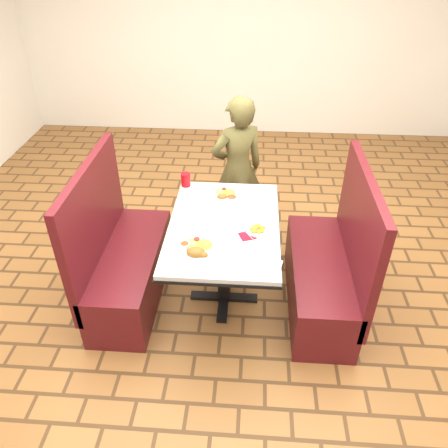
{
  "coord_description": "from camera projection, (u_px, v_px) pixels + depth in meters",
  "views": [
    {
      "loc": [
        0.19,
        -2.6,
        2.58
      ],
      "look_at": [
        0.0,
        0.0,
        0.75
      ],
      "focal_mm": 35.0,
      "sensor_mm": 36.0,
      "label": 1
    }
  ],
  "objects": [
    {
      "name": "knife_utensil",
      "position": [
        205.0,
        254.0,
        2.89
      ],
      "size": [
        0.03,
        0.16,
        0.0
      ],
      "primitive_type": "cube",
      "rotation": [
        0.0,
        0.0,
        0.12
      ],
      "color": "silver",
      "rests_on": "dining_table"
    },
    {
      "name": "plantain_plate",
      "position": [
        258.0,
        230.0,
        3.11
      ],
      "size": [
        0.17,
        0.17,
        0.03
      ],
      "rotation": [
        0.0,
        0.0,
        -0.02
      ],
      "color": "white",
      "rests_on": "dining_table"
    },
    {
      "name": "far_dinner_plate",
      "position": [
        226.0,
        193.0,
        3.49
      ],
      "size": [
        0.24,
        0.24,
        0.06
      ],
      "rotation": [
        0.0,
        0.0,
        -0.14
      ],
      "color": "white",
      "rests_on": "dining_table"
    },
    {
      "name": "spoon_utensil",
      "position": [
        251.0,
        237.0,
        3.04
      ],
      "size": [
        0.08,
        0.12,
        0.0
      ],
      "primitive_type": "cube",
      "rotation": [
        0.0,
        0.0,
        0.56
      ],
      "color": "silver",
      "rests_on": "dining_table"
    },
    {
      "name": "red_tumbler",
      "position": [
        186.0,
        180.0,
        3.61
      ],
      "size": [
        0.08,
        0.08,
        0.11
      ],
      "primitive_type": "cylinder",
      "color": "red",
      "rests_on": "dining_table"
    },
    {
      "name": "room",
      "position": [
        224.0,
        59.0,
        2.51
      ],
      "size": [
        7.0,
        7.04,
        2.82
      ],
      "color": "#986331",
      "rests_on": "ground"
    },
    {
      "name": "near_dinner_plate",
      "position": [
        198.0,
        247.0,
        2.91
      ],
      "size": [
        0.29,
        0.29,
        0.09
      ],
      "rotation": [
        0.0,
        0.0,
        -0.14
      ],
      "color": "white",
      "rests_on": "dining_table"
    },
    {
      "name": "booth_bench_left",
      "position": [
        124.0,
        263.0,
        3.47
      ],
      "size": [
        0.47,
        1.2,
        1.17
      ],
      "color": "#591419",
      "rests_on": "ground"
    },
    {
      "name": "maroon_napkin",
      "position": [
        247.0,
        236.0,
        3.06
      ],
      "size": [
        0.14,
        0.14,
        0.0
      ],
      "primitive_type": "cube",
      "rotation": [
        0.0,
        0.0,
        0.39
      ],
      "color": "maroon",
      "rests_on": "dining_table"
    },
    {
      "name": "dining_table",
      "position": [
        224.0,
        235.0,
        3.24
      ],
      "size": [
        0.81,
        1.21,
        0.75
      ],
      "color": "silver",
      "rests_on": "ground"
    },
    {
      "name": "booth_bench_right",
      "position": [
        327.0,
        273.0,
        3.38
      ],
      "size": [
        0.47,
        1.2,
        1.17
      ],
      "color": "#591419",
      "rests_on": "ground"
    },
    {
      "name": "lettuce_shreds",
      "position": [
        230.0,
        219.0,
        3.23
      ],
      "size": [
        0.28,
        0.32,
        0.0
      ],
      "primitive_type": null,
      "color": "#87C54E",
      "rests_on": "dining_table"
    },
    {
      "name": "fork_utensil",
      "position": [
        203.0,
        256.0,
        2.86
      ],
      "size": [
        0.02,
        0.15,
        0.0
      ],
      "primitive_type": "cube",
      "rotation": [
        0.0,
        0.0,
        -0.1
      ],
      "color": "silver",
      "rests_on": "dining_table"
    },
    {
      "name": "diner_person",
      "position": [
        237.0,
        170.0,
        4.0
      ],
      "size": [
        0.59,
        0.51,
        1.37
      ],
      "primitive_type": "imported",
      "rotation": [
        0.0,
        0.0,
        3.57
      ],
      "color": "brown",
      "rests_on": "ground"
    },
    {
      "name": "paper_napkin",
      "position": [
        264.0,
        266.0,
        2.79
      ],
      "size": [
        0.24,
        0.2,
        0.01
      ],
      "primitive_type": "cube",
      "rotation": [
        0.0,
        0.0,
        -0.24
      ],
      "color": "white",
      "rests_on": "dining_table"
    }
  ]
}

